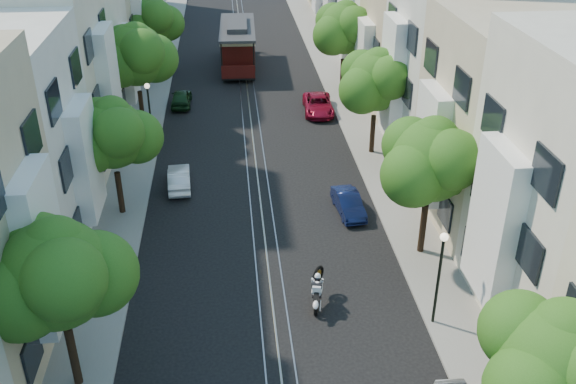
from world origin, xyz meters
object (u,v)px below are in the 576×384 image
object	(u,v)px
tree_e_a	(559,365)
parked_car_w_far	(181,98)
tree_w_d	(153,21)
tree_w_c	(136,56)
tree_e_b	(432,162)
lamp_west	(149,106)
sportbike_rider	(317,289)
tree_w_a	(58,277)
tree_e_c	(377,82)
parked_car_w_mid	(179,178)
lamp_east	(440,265)
cable_car	(238,43)
tree_e_d	(345,29)
tree_w_b	(113,136)
parked_car_e_mid	(348,203)
parked_car_e_far	(318,105)

from	to	relation	value
tree_e_a	parked_car_w_far	size ratio (longest dim) A/B	1.79
tree_w_d	tree_w_c	bearing A→B (deg)	-90.00
tree_e_a	tree_e_b	xyz separation A→B (m)	(0.00, 12.00, 0.34)
lamp_west	sportbike_rider	bearing A→B (deg)	-63.56
tree_w_a	tree_w_c	world-z (taller)	tree_w_c
tree_e_c	tree_w_c	world-z (taller)	tree_w_c
tree_e_b	parked_car_w_mid	distance (m)	14.57
lamp_east	lamp_west	bearing A→B (deg)	124.99
tree_w_a	parked_car_w_far	world-z (taller)	tree_w_a
cable_car	tree_w_c	bearing A→B (deg)	-115.10
tree_e_c	lamp_west	size ratio (longest dim) A/B	1.57
tree_e_b	parked_car_w_mid	xyz separation A→B (m)	(-11.66, 7.67, -4.17)
tree_e_d	tree_w_c	distance (m)	15.60
tree_w_c	lamp_east	bearing A→B (deg)	-57.35
tree_e_b	tree_w_b	xyz separation A→B (m)	(-14.40, 5.00, -0.34)
tree_e_b	sportbike_rider	distance (m)	7.47
lamp_east	parked_car_e_mid	bearing A→B (deg)	101.41
tree_e_a	tree_e_b	distance (m)	12.00
tree_e_a	tree_w_a	distance (m)	15.25
cable_car	parked_car_w_mid	size ratio (longest dim) A/B	2.71
lamp_west	tree_w_d	bearing A→B (deg)	93.44
tree_w_a	tree_w_d	world-z (taller)	tree_w_a
lamp_east	parked_car_e_far	bearing A→B (deg)	93.62
tree_w_c	parked_car_w_mid	distance (m)	9.86
tree_w_c	parked_car_e_mid	distance (m)	17.30
tree_e_a	parked_car_e_mid	xyz separation A→B (m)	(-2.77, 16.02, -3.86)
tree_w_b	tree_w_a	bearing A→B (deg)	-90.00
lamp_west	cable_car	distance (m)	17.19
tree_w_b	parked_car_e_far	size ratio (longest dim) A/B	1.45
tree_e_b	tree_e_d	size ratio (longest dim) A/B	0.98
lamp_west	tree_e_a	bearing A→B (deg)	-61.55
parked_car_e_far	parked_car_w_mid	bearing A→B (deg)	-128.84
tree_e_a	tree_e_b	world-z (taller)	tree_e_b
tree_w_c	tree_e_c	bearing A→B (deg)	-19.15
tree_e_b	sportbike_rider	size ratio (longest dim) A/B	3.28
tree_e_b	parked_car_w_mid	size ratio (longest dim) A/B	1.96
lamp_east	lamp_west	xyz separation A→B (m)	(-12.60, 18.00, 0.00)
tree_e_c	tree_w_a	xyz separation A→B (m)	(-14.40, -18.00, 0.13)
tree_w_d	parked_car_w_mid	xyz separation A→B (m)	(2.74, -19.33, -4.04)
tree_e_b	parked_car_e_mid	distance (m)	6.44
tree_e_b	parked_car_e_far	size ratio (longest dim) A/B	1.55
tree_e_b	parked_car_w_mid	bearing A→B (deg)	146.67
tree_e_b	lamp_east	world-z (taller)	tree_e_b
lamp_east	parked_car_e_far	size ratio (longest dim) A/B	0.96
tree_e_a	cable_car	size ratio (longest dim) A/B	0.68
parked_car_e_mid	tree_w_b	bearing A→B (deg)	169.64
tree_w_b	parked_car_w_far	distance (m)	16.02
parked_car_w_mid	tree_w_b	bearing A→B (deg)	40.49
tree_w_b	parked_car_w_mid	bearing A→B (deg)	44.25
sportbike_rider	parked_car_e_mid	bearing A→B (deg)	81.43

